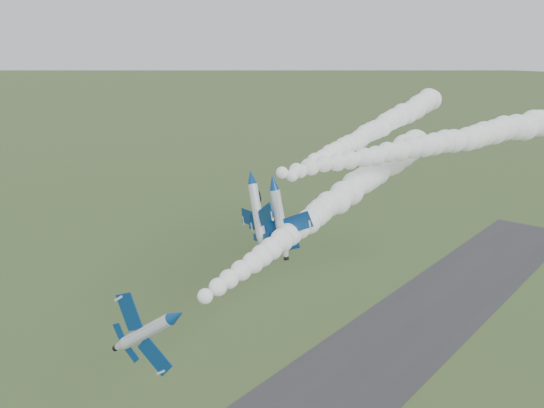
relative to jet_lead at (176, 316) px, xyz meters
The scene contains 7 objects.
runway 52.09m from the jet_lead, 101.01° to the left, with size 24.00×260.00×0.04m, color #313134.
jet_lead is the anchor object (origin of this frame).
smoke_trail_jet_lead 41.32m from the jet_lead, 97.77° to the left, with size 5.74×77.24×5.74m, color white, non-canonical shape.
jet_pair_left 27.84m from the jet_lead, 112.86° to the left, with size 9.31×11.32×3.88m.
smoke_trail_jet_pair_left 61.75m from the jet_lead, 86.27° to the left, with size 5.51×73.25×5.51m, color white, non-canonical shape.
jet_pair_right 26.67m from the jet_lead, 104.45° to the left, with size 10.22×12.34×3.46m.
smoke_trail_jet_pair_right 65.52m from the jet_lead, 100.30° to the left, with size 5.01×73.08×5.01m, color white, non-canonical shape.
Camera 1 is at (51.57, -47.48, 63.64)m, focal length 40.00 mm.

